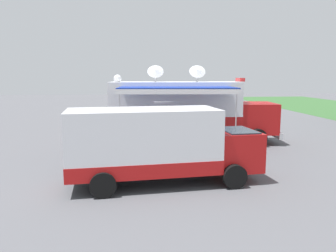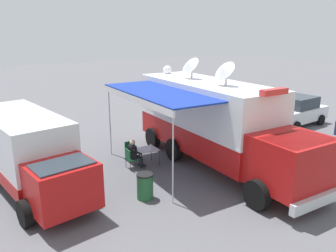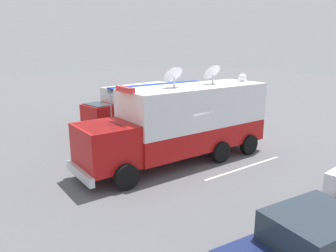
# 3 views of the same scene
# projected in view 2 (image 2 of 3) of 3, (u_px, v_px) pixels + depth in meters

# --- Properties ---
(ground_plane) EXTENTS (100.00, 100.00, 0.00)m
(ground_plane) POSITION_uv_depth(u_px,v_px,m) (204.00, 159.00, 15.23)
(ground_plane) COLOR #5B5B60
(lot_stripe) EXTENTS (0.47, 4.80, 0.01)m
(lot_stripe) POSITION_uv_depth(u_px,v_px,m) (231.00, 144.00, 17.17)
(lot_stripe) COLOR silver
(lot_stripe) RESTS_ON ground
(command_truck) EXTENTS (5.26, 9.64, 4.53)m
(command_truck) POSITION_uv_depth(u_px,v_px,m) (215.00, 121.00, 14.07)
(command_truck) COLOR #B71414
(command_truck) RESTS_ON ground
(folding_table) EXTENTS (0.86, 0.86, 0.73)m
(folding_table) POSITION_uv_depth(u_px,v_px,m) (148.00, 150.00, 14.35)
(folding_table) COLOR silver
(folding_table) RESTS_ON ground
(water_bottle) EXTENTS (0.07, 0.07, 0.22)m
(water_bottle) POSITION_uv_depth(u_px,v_px,m) (151.00, 147.00, 14.30)
(water_bottle) COLOR silver
(water_bottle) RESTS_ON folding_table
(folding_chair_at_table) EXTENTS (0.51, 0.51, 0.87)m
(folding_chair_at_table) POSITION_uv_depth(u_px,v_px,m) (130.00, 157.00, 14.00)
(folding_chair_at_table) COLOR #19562D
(folding_chair_at_table) RESTS_ON ground
(folding_chair_beside_table) EXTENTS (0.51, 0.51, 0.87)m
(folding_chair_beside_table) POSITION_uv_depth(u_px,v_px,m) (131.00, 150.00, 14.87)
(folding_chair_beside_table) COLOR #19562D
(folding_chair_beside_table) RESTS_ON ground
(seated_responder) EXTENTS (0.68, 0.58, 1.25)m
(seated_responder) POSITION_uv_depth(u_px,v_px,m) (134.00, 153.00, 14.06)
(seated_responder) COLOR black
(seated_responder) RESTS_ON ground
(trash_bin) EXTENTS (0.57, 0.57, 0.91)m
(trash_bin) POSITION_uv_depth(u_px,v_px,m) (145.00, 186.00, 11.52)
(trash_bin) COLOR #235B33
(trash_bin) RESTS_ON ground
(support_truck) EXTENTS (2.86, 6.97, 2.70)m
(support_truck) POSITION_uv_depth(u_px,v_px,m) (28.00, 152.00, 12.06)
(support_truck) COLOR white
(support_truck) RESTS_ON ground
(car_far_corner) EXTENTS (4.24, 2.10, 1.76)m
(car_far_corner) POSITION_uv_depth(u_px,v_px,m) (297.00, 111.00, 20.41)
(car_far_corner) COLOR silver
(car_far_corner) RESTS_ON ground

